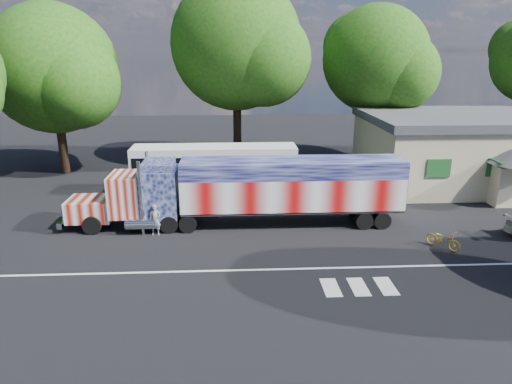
{
  "coord_description": "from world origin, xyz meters",
  "views": [
    {
      "loc": [
        -1.29,
        -21.99,
        9.68
      ],
      "look_at": [
        0.0,
        3.0,
        1.9
      ],
      "focal_mm": 32.0,
      "sensor_mm": 36.0,
      "label": 1
    }
  ],
  "objects_px": {
    "semi_truck": "(250,189)",
    "tree_ne_a": "(378,60)",
    "tree_nw_a": "(55,70)",
    "tree_n_mid": "(239,45)",
    "woman": "(155,220)",
    "bicycle": "(443,239)",
    "coach_bus": "(215,169)"
  },
  "relations": [
    {
      "from": "woman",
      "to": "tree_ne_a",
      "type": "bearing_deg",
      "value": 46.66
    },
    {
      "from": "semi_truck",
      "to": "tree_n_mid",
      "type": "bearing_deg",
      "value": 91.33
    },
    {
      "from": "woman",
      "to": "tree_n_mid",
      "type": "bearing_deg",
      "value": 75.69
    },
    {
      "from": "coach_bus",
      "to": "tree_nw_a",
      "type": "bearing_deg",
      "value": 154.07
    },
    {
      "from": "semi_truck",
      "to": "tree_nw_a",
      "type": "height_order",
      "value": "tree_nw_a"
    },
    {
      "from": "coach_bus",
      "to": "tree_nw_a",
      "type": "distance_m",
      "value": 15.26
    },
    {
      "from": "semi_truck",
      "to": "tree_n_mid",
      "type": "height_order",
      "value": "tree_n_mid"
    },
    {
      "from": "semi_truck",
      "to": "coach_bus",
      "type": "height_order",
      "value": "semi_truck"
    },
    {
      "from": "woman",
      "to": "tree_n_mid",
      "type": "xyz_separation_m",
      "value": [
        4.9,
        16.0,
        9.29
      ]
    },
    {
      "from": "semi_truck",
      "to": "bicycle",
      "type": "xyz_separation_m",
      "value": [
        9.7,
        -3.86,
        -1.63
      ]
    },
    {
      "from": "bicycle",
      "to": "tree_ne_a",
      "type": "xyz_separation_m",
      "value": [
        1.73,
        18.62,
        8.44
      ]
    },
    {
      "from": "tree_nw_a",
      "to": "tree_n_mid",
      "type": "height_order",
      "value": "tree_n_mid"
    },
    {
      "from": "bicycle",
      "to": "coach_bus",
      "type": "bearing_deg",
      "value": 100.32
    },
    {
      "from": "semi_truck",
      "to": "tree_ne_a",
      "type": "distance_m",
      "value": 19.87
    },
    {
      "from": "semi_truck",
      "to": "tree_ne_a",
      "type": "relative_size",
      "value": 1.43
    },
    {
      "from": "tree_nw_a",
      "to": "tree_ne_a",
      "type": "height_order",
      "value": "tree_ne_a"
    },
    {
      "from": "semi_truck",
      "to": "bicycle",
      "type": "bearing_deg",
      "value": -21.71
    },
    {
      "from": "bicycle",
      "to": "tree_n_mid",
      "type": "height_order",
      "value": "tree_n_mid"
    },
    {
      "from": "semi_truck",
      "to": "tree_n_mid",
      "type": "xyz_separation_m",
      "value": [
        -0.34,
        14.7,
        8.03
      ]
    },
    {
      "from": "semi_truck",
      "to": "bicycle",
      "type": "relative_size",
      "value": 10.5
    },
    {
      "from": "coach_bus",
      "to": "woman",
      "type": "xyz_separation_m",
      "value": [
        -3.01,
        -7.78,
        -0.87
      ]
    },
    {
      "from": "woman",
      "to": "tree_ne_a",
      "type": "xyz_separation_m",
      "value": [
        16.67,
        16.06,
        8.07
      ]
    },
    {
      "from": "woman",
      "to": "bicycle",
      "type": "xyz_separation_m",
      "value": [
        14.94,
        -2.56,
        -0.37
      ]
    },
    {
      "from": "tree_n_mid",
      "to": "woman",
      "type": "bearing_deg",
      "value": -107.03
    },
    {
      "from": "semi_truck",
      "to": "tree_ne_a",
      "type": "bearing_deg",
      "value": 52.24
    },
    {
      "from": "semi_truck",
      "to": "coach_bus",
      "type": "distance_m",
      "value": 6.87
    },
    {
      "from": "tree_nw_a",
      "to": "tree_n_mid",
      "type": "distance_m",
      "value": 14.58
    },
    {
      "from": "woman",
      "to": "tree_nw_a",
      "type": "relative_size",
      "value": 0.13
    },
    {
      "from": "tree_ne_a",
      "to": "bicycle",
      "type": "bearing_deg",
      "value": -95.31
    },
    {
      "from": "woman",
      "to": "tree_ne_a",
      "type": "relative_size",
      "value": 0.13
    },
    {
      "from": "coach_bus",
      "to": "bicycle",
      "type": "xyz_separation_m",
      "value": [
        11.93,
        -10.34,
        -1.24
      ]
    },
    {
      "from": "coach_bus",
      "to": "tree_ne_a",
      "type": "distance_m",
      "value": 17.53
    }
  ]
}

